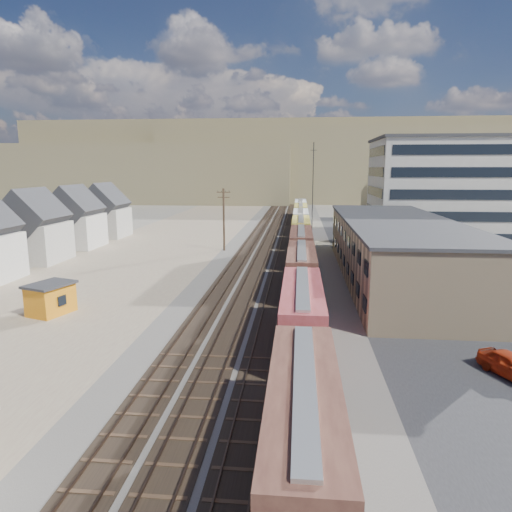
# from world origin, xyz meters

# --- Properties ---
(ground) EXTENTS (300.00, 300.00, 0.00)m
(ground) POSITION_xyz_m (0.00, 0.00, 0.00)
(ground) COLOR #6B6356
(ground) RESTS_ON ground
(ballast_bed) EXTENTS (18.00, 200.00, 0.06)m
(ballast_bed) POSITION_xyz_m (0.00, 50.00, 0.03)
(ballast_bed) COLOR #4C4742
(ballast_bed) RESTS_ON ground
(dirt_yard) EXTENTS (24.00, 180.00, 0.03)m
(dirt_yard) POSITION_xyz_m (-20.00, 40.00, 0.01)
(dirt_yard) COLOR #7E6756
(dirt_yard) RESTS_ON ground
(asphalt_lot) EXTENTS (26.00, 120.00, 0.04)m
(asphalt_lot) POSITION_xyz_m (22.00, 35.00, 0.02)
(asphalt_lot) COLOR #232326
(asphalt_lot) RESTS_ON ground
(rail_tracks) EXTENTS (11.40, 200.00, 0.24)m
(rail_tracks) POSITION_xyz_m (-0.55, 50.00, 0.11)
(rail_tracks) COLOR black
(rail_tracks) RESTS_ON ground
(freight_train) EXTENTS (3.00, 119.74, 4.46)m
(freight_train) POSITION_xyz_m (3.80, 40.83, 2.79)
(freight_train) COLOR black
(freight_train) RESTS_ON ground
(warehouse) EXTENTS (12.40, 40.40, 7.25)m
(warehouse) POSITION_xyz_m (14.98, 25.00, 3.65)
(warehouse) COLOR tan
(warehouse) RESTS_ON ground
(office_tower) EXTENTS (22.60, 18.60, 18.45)m
(office_tower) POSITION_xyz_m (27.95, 54.95, 9.26)
(office_tower) COLOR #9E998E
(office_tower) RESTS_ON ground
(utility_pole_north) EXTENTS (2.20, 0.32, 10.00)m
(utility_pole_north) POSITION_xyz_m (-8.50, 42.00, 5.30)
(utility_pole_north) COLOR #382619
(utility_pole_north) RESTS_ON ground
(radio_mast) EXTENTS (1.20, 0.16, 18.00)m
(radio_mast) POSITION_xyz_m (6.00, 60.00, 9.12)
(radio_mast) COLOR black
(radio_mast) RESTS_ON ground
(townhouse_row) EXTENTS (8.15, 68.16, 10.47)m
(townhouse_row) POSITION_xyz_m (-34.00, 25.00, 4.34)
(townhouse_row) COLOR #B7B2A8
(townhouse_row) RESTS_ON ground
(hills_north) EXTENTS (265.00, 80.00, 32.00)m
(hills_north) POSITION_xyz_m (0.17, 167.92, 14.10)
(hills_north) COLOR brown
(hills_north) RESTS_ON ground
(maintenance_shed) EXTENTS (4.14, 4.72, 2.90)m
(maintenance_shed) POSITION_xyz_m (-18.97, 8.38, 1.48)
(maintenance_shed) COLOR orange
(maintenance_shed) RESTS_ON ground
(parked_car_red) EXTENTS (3.55, 4.93, 1.56)m
(parked_car_red) POSITION_xyz_m (17.13, -1.19, 0.78)
(parked_car_red) COLOR #A72C0F
(parked_car_red) RESTS_ON ground
(parked_car_silver) EXTENTS (5.11, 3.15, 1.38)m
(parked_car_silver) POSITION_xyz_m (23.19, 12.91, 0.69)
(parked_car_silver) COLOR #A3A6AB
(parked_car_silver) RESTS_ON ground
(parked_car_blue) EXTENTS (5.91, 6.33, 1.65)m
(parked_car_blue) POSITION_xyz_m (26.01, 37.48, 0.83)
(parked_car_blue) COLOR navy
(parked_car_blue) RESTS_ON ground
(parked_car_far) EXTENTS (2.20, 4.69, 1.55)m
(parked_car_far) POSITION_xyz_m (34.00, 60.47, 0.78)
(parked_car_far) COLOR white
(parked_car_far) RESTS_ON ground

